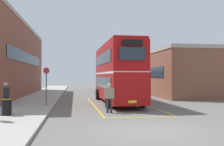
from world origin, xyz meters
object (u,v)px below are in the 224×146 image
object	(u,v)px
single_deck_bus	(109,80)
pedestrian_waiting_near	(6,96)
double_decker_bus	(117,72)
litter_bin	(7,107)
pedestrian_boarding	(109,96)
bus_stop_sign	(46,83)

from	to	relation	value
single_deck_bus	pedestrian_waiting_near	world-z (taller)	single_deck_bus
double_decker_bus	litter_bin	xyz separation A→B (m)	(-6.97, -6.39, -1.94)
single_deck_bus	pedestrian_boarding	bearing A→B (deg)	-97.47
double_decker_bus	pedestrian_boarding	bearing A→B (deg)	-104.00
pedestrian_boarding	pedestrian_waiting_near	xyz separation A→B (m)	(-5.69, -0.78, 0.10)
pedestrian_boarding	bus_stop_sign	world-z (taller)	bus_stop_sign
pedestrian_boarding	litter_bin	world-z (taller)	pedestrian_boarding
pedestrian_boarding	pedestrian_waiting_near	bearing A→B (deg)	-172.15
double_decker_bus	bus_stop_sign	bearing A→B (deg)	-157.44
pedestrian_boarding	litter_bin	bearing A→B (deg)	-169.99
double_decker_bus	pedestrian_boarding	world-z (taller)	double_decker_bus
double_decker_bus	pedestrian_waiting_near	world-z (taller)	double_decker_bus
pedestrian_boarding	litter_bin	distance (m)	5.73
pedestrian_waiting_near	bus_stop_sign	xyz separation A→B (m)	(1.66, 3.95, 0.61)
bus_stop_sign	pedestrian_boarding	bearing A→B (deg)	-38.08
double_decker_bus	single_deck_bus	world-z (taller)	double_decker_bus
pedestrian_waiting_near	bus_stop_sign	bearing A→B (deg)	67.24
single_deck_bus	bus_stop_sign	bearing A→B (deg)	-109.37
pedestrian_boarding	pedestrian_waiting_near	world-z (taller)	pedestrian_waiting_near
pedestrian_waiting_near	bus_stop_sign	world-z (taller)	bus_stop_sign
pedestrian_waiting_near	double_decker_bus	bearing A→B (deg)	41.30
double_decker_bus	pedestrian_waiting_near	bearing A→B (deg)	-138.70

